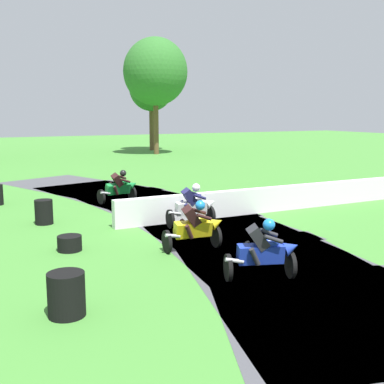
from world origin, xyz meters
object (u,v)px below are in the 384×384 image
(tire_stack_near, at_px, (66,294))
(tire_stack_mid_b, at_px, (44,212))
(motorcycle_trailing_white, at_px, (193,206))
(motorcycle_chase_yellow, at_px, (196,226))
(motorcycle_fourth_green, at_px, (120,187))
(motorcycle_lead_blue, at_px, (264,251))
(tire_stack_mid_a, at_px, (70,243))

(tire_stack_near, xyz_separation_m, tire_stack_mid_b, (0.94, 7.58, -0.00))
(tire_stack_near, bearing_deg, motorcycle_trailing_white, 44.86)
(tire_stack_mid_b, bearing_deg, motorcycle_trailing_white, -30.56)
(motorcycle_chase_yellow, relative_size, motorcycle_fourth_green, 1.00)
(motorcycle_chase_yellow, xyz_separation_m, motorcycle_fourth_green, (0.40, 7.47, -0.01))
(motorcycle_trailing_white, xyz_separation_m, tire_stack_mid_b, (-4.19, 2.48, -0.26))
(motorcycle_fourth_green, bearing_deg, tire_stack_near, -113.30)
(motorcycle_lead_blue, xyz_separation_m, motorcycle_chase_yellow, (-0.26, 2.70, -0.01))
(motorcycle_fourth_green, height_order, tire_stack_mid_a, motorcycle_fourth_green)
(motorcycle_chase_yellow, relative_size, motorcycle_trailing_white, 1.00)
(motorcycle_trailing_white, bearing_deg, tire_stack_mid_a, -166.67)
(tire_stack_mid_b, bearing_deg, motorcycle_fourth_green, 36.62)
(motorcycle_trailing_white, height_order, tire_stack_mid_a, motorcycle_trailing_white)
(motorcycle_lead_blue, height_order, tire_stack_mid_b, motorcycle_lead_blue)
(motorcycle_chase_yellow, xyz_separation_m, motorcycle_trailing_white, (1.17, 2.45, 0.01))
(tire_stack_near, relative_size, tire_stack_mid_a, 1.26)
(motorcycle_fourth_green, distance_m, tire_stack_mid_a, 6.91)
(motorcycle_lead_blue, height_order, motorcycle_trailing_white, motorcycle_trailing_white)
(motorcycle_lead_blue, xyz_separation_m, tire_stack_mid_b, (-3.28, 7.63, -0.26))
(motorcycle_fourth_green, height_order, tire_stack_mid_b, motorcycle_fourth_green)
(motorcycle_chase_yellow, bearing_deg, motorcycle_trailing_white, 64.42)
(tire_stack_near, bearing_deg, motorcycle_fourth_green, 66.70)
(tire_stack_near, distance_m, tire_stack_mid_b, 7.64)
(motorcycle_fourth_green, bearing_deg, tire_stack_mid_b, -143.38)
(motorcycle_chase_yellow, distance_m, tire_stack_near, 4.77)
(tire_stack_mid_b, bearing_deg, tire_stack_near, -97.04)
(motorcycle_lead_blue, bearing_deg, tire_stack_mid_b, 113.29)
(motorcycle_lead_blue, xyz_separation_m, tire_stack_near, (-4.22, 0.05, -0.26))
(motorcycle_fourth_green, xyz_separation_m, tire_stack_mid_b, (-3.43, -2.55, -0.23))
(motorcycle_lead_blue, distance_m, motorcycle_chase_yellow, 2.72)
(motorcycle_trailing_white, xyz_separation_m, tire_stack_near, (-5.13, -5.11, -0.26))
(motorcycle_chase_yellow, bearing_deg, tire_stack_mid_a, 153.80)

